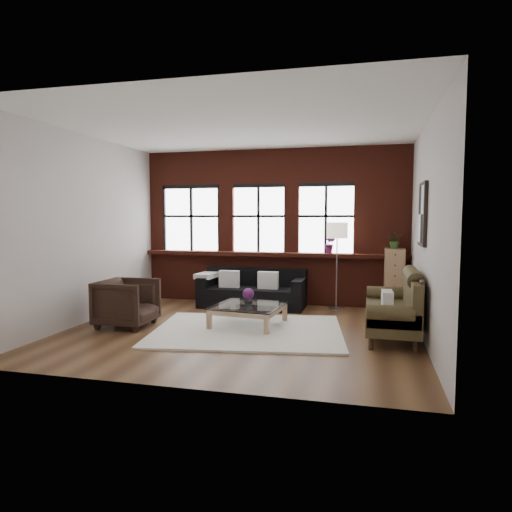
% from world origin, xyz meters
% --- Properties ---
extents(floor, '(5.50, 5.50, 0.00)m').
position_xyz_m(floor, '(0.00, 0.00, 0.00)').
color(floor, '#52341E').
rests_on(floor, ground).
extents(ceiling, '(5.50, 5.50, 0.00)m').
position_xyz_m(ceiling, '(0.00, 0.00, 3.20)').
color(ceiling, white).
rests_on(ceiling, ground).
extents(wall_back, '(5.50, 0.00, 5.50)m').
position_xyz_m(wall_back, '(0.00, 2.50, 1.60)').
color(wall_back, beige).
rests_on(wall_back, ground).
extents(wall_front, '(5.50, 0.00, 5.50)m').
position_xyz_m(wall_front, '(0.00, -2.50, 1.60)').
color(wall_front, beige).
rests_on(wall_front, ground).
extents(wall_left, '(0.00, 5.00, 5.00)m').
position_xyz_m(wall_left, '(-2.75, 0.00, 1.60)').
color(wall_left, beige).
rests_on(wall_left, ground).
extents(wall_right, '(0.00, 5.00, 5.00)m').
position_xyz_m(wall_right, '(2.75, 0.00, 1.60)').
color(wall_right, beige).
rests_on(wall_right, ground).
extents(brick_backwall, '(5.50, 0.12, 3.20)m').
position_xyz_m(brick_backwall, '(0.00, 2.44, 1.60)').
color(brick_backwall, '#5B2015').
rests_on(brick_backwall, floor).
extents(sill_ledge, '(5.50, 0.30, 0.08)m').
position_xyz_m(sill_ledge, '(0.00, 2.35, 1.04)').
color(sill_ledge, '#5B2015').
rests_on(sill_ledge, brick_backwall).
extents(window_left, '(1.38, 0.10, 1.50)m').
position_xyz_m(window_left, '(-1.80, 2.45, 1.75)').
color(window_left, black).
rests_on(window_left, brick_backwall).
extents(window_mid, '(1.38, 0.10, 1.50)m').
position_xyz_m(window_mid, '(-0.30, 2.45, 1.75)').
color(window_mid, black).
rests_on(window_mid, brick_backwall).
extents(window_right, '(1.38, 0.10, 1.50)m').
position_xyz_m(window_right, '(1.10, 2.45, 1.75)').
color(window_right, black).
rests_on(window_right, brick_backwall).
extents(wall_poster, '(0.05, 0.74, 0.94)m').
position_xyz_m(wall_poster, '(2.72, 0.30, 1.85)').
color(wall_poster, black).
rests_on(wall_poster, wall_right).
extents(shag_rug, '(3.24, 2.70, 0.03)m').
position_xyz_m(shag_rug, '(0.12, -0.01, 0.02)').
color(shag_rug, white).
rests_on(shag_rug, floor).
extents(dark_sofa, '(2.10, 0.85, 0.76)m').
position_xyz_m(dark_sofa, '(-0.30, 1.90, 0.38)').
color(dark_sofa, black).
rests_on(dark_sofa, floor).
extents(pillow_a, '(0.41, 0.16, 0.34)m').
position_xyz_m(pillow_a, '(-0.75, 1.80, 0.57)').
color(pillow_a, silver).
rests_on(pillow_a, dark_sofa).
extents(pillow_b, '(0.40, 0.14, 0.34)m').
position_xyz_m(pillow_b, '(0.05, 1.80, 0.57)').
color(pillow_b, silver).
rests_on(pillow_b, dark_sofa).
extents(vintage_settee, '(0.84, 1.89, 1.01)m').
position_xyz_m(vintage_settee, '(2.30, 0.25, 0.51)').
color(vintage_settee, '#3F361D').
rests_on(vintage_settee, floor).
extents(pillow_settee, '(0.16, 0.39, 0.34)m').
position_xyz_m(pillow_settee, '(2.22, -0.33, 0.61)').
color(pillow_settee, silver).
rests_on(pillow_settee, vintage_settee).
extents(armchair, '(0.89, 0.86, 0.79)m').
position_xyz_m(armchair, '(-1.90, -0.18, 0.40)').
color(armchair, black).
rests_on(armchair, floor).
extents(coffee_table, '(1.20, 1.20, 0.37)m').
position_xyz_m(coffee_table, '(0.04, 0.33, 0.17)').
color(coffee_table, tan).
rests_on(coffee_table, shag_rug).
extents(vase, '(0.19, 0.19, 0.15)m').
position_xyz_m(vase, '(0.04, 0.33, 0.43)').
color(vase, '#B2B2B2').
rests_on(vase, coffee_table).
extents(flowers, '(0.19, 0.19, 0.19)m').
position_xyz_m(flowers, '(0.04, 0.33, 0.54)').
color(flowers, '#642263').
rests_on(flowers, vase).
extents(drawer_chest, '(0.37, 0.37, 1.21)m').
position_xyz_m(drawer_chest, '(2.44, 2.20, 0.60)').
color(drawer_chest, tan).
rests_on(drawer_chest, floor).
extents(potted_plant_top, '(0.33, 0.31, 0.32)m').
position_xyz_m(potted_plant_top, '(2.44, 2.20, 1.37)').
color(potted_plant_top, '#2D5923').
rests_on(potted_plant_top, drawer_chest).
extents(floor_lamp, '(0.40, 0.40, 1.85)m').
position_xyz_m(floor_lamp, '(1.35, 2.06, 0.93)').
color(floor_lamp, '#A5A5A8').
rests_on(floor_lamp, floor).
extents(sill_plant, '(0.27, 0.25, 0.40)m').
position_xyz_m(sill_plant, '(1.20, 2.32, 1.28)').
color(sill_plant, '#642263').
rests_on(sill_plant, sill_ledge).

